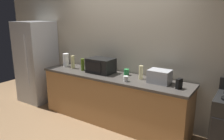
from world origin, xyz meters
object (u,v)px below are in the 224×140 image
object	(u,v)px
refrigerator	(37,62)
cordless_phone	(179,84)
toaster_oven	(160,76)
bottle_vinegar	(73,62)
paper_towel_roll	(66,60)
bottle_hand_soap	(141,72)
microwave	(101,66)
mug_white	(126,79)
bottle_olive_oil	(83,65)
mug_green	(126,72)

from	to	relation	value
refrigerator	cordless_phone	bearing A→B (deg)	-0.84
refrigerator	toaster_oven	distance (m)	2.91
refrigerator	bottle_vinegar	xyz separation A→B (m)	(1.11, 0.01, 0.13)
paper_towel_roll	cordless_phone	world-z (taller)	paper_towel_roll
toaster_oven	bottle_hand_soap	world-z (taller)	bottle_hand_soap
microwave	toaster_oven	xyz separation A→B (m)	(1.14, 0.01, -0.03)
refrigerator	toaster_oven	xyz separation A→B (m)	(2.91, 0.06, 0.10)
mug_white	bottle_olive_oil	bearing A→B (deg)	171.78
toaster_oven	mug_white	bearing A→B (deg)	-155.12
toaster_oven	bottle_hand_soap	bearing A→B (deg)	175.49
refrigerator	toaster_oven	world-z (taller)	refrigerator
refrigerator	toaster_oven	bearing A→B (deg)	1.19
cordless_phone	bottle_olive_oil	world-z (taller)	bottle_olive_oil
cordless_phone	mug_green	distance (m)	1.03
paper_towel_roll	cordless_phone	bearing A→B (deg)	-2.36
microwave	bottle_olive_oil	bearing A→B (deg)	-170.78
bottle_hand_soap	bottle_olive_oil	xyz separation A→B (m)	(-1.19, -0.10, 0.00)
bottle_hand_soap	mug_green	size ratio (longest dim) A/B	2.11
cordless_phone	bottle_vinegar	world-z (taller)	bottle_vinegar
paper_towel_roll	bottle_vinegar	world-z (taller)	paper_towel_roll
refrigerator	bottle_vinegar	world-z (taller)	refrigerator
refrigerator	mug_green	xyz separation A→B (m)	(2.25, 0.17, 0.05)
mug_white	refrigerator	bearing A→B (deg)	176.11
toaster_oven	bottle_hand_soap	distance (m)	0.34
bottle_vinegar	cordless_phone	bearing A→B (deg)	-1.57
microwave	mug_white	world-z (taller)	microwave
toaster_oven	mug_white	xyz separation A→B (m)	(-0.49, -0.23, -0.06)
refrigerator	mug_green	size ratio (longest dim) A/B	16.64
mug_green	mug_white	xyz separation A→B (m)	(0.18, -0.33, -0.01)
paper_towel_roll	mug_white	distance (m)	1.56
bottle_olive_oil	mug_white	size ratio (longest dim) A/B	2.60
toaster_oven	microwave	bearing A→B (deg)	-179.39
microwave	bottle_hand_soap	size ratio (longest dim) A/B	2.11
bottle_hand_soap	mug_green	distance (m)	0.34
toaster_oven	bottle_hand_soap	xyz separation A→B (m)	(-0.34, 0.03, 0.01)
bottle_olive_oil	toaster_oven	bearing A→B (deg)	2.80
paper_towel_roll	cordless_phone	size ratio (longest dim) A/B	1.80
cordless_phone	mug_green	world-z (taller)	cordless_phone
bottle_olive_oil	paper_towel_roll	bearing A→B (deg)	172.70
toaster_oven	bottle_vinegar	world-z (taller)	bottle_vinegar
microwave	paper_towel_roll	size ratio (longest dim) A/B	1.78
microwave	paper_towel_roll	distance (m)	0.89
microwave	mug_green	bearing A→B (deg)	13.81
mug_green	bottle_hand_soap	bearing A→B (deg)	-13.75
toaster_oven	mug_green	world-z (taller)	toaster_oven
microwave	cordless_phone	distance (m)	1.49
toaster_oven	bottle_vinegar	bearing A→B (deg)	-178.44
toaster_oven	mug_green	xyz separation A→B (m)	(-0.66, 0.11, -0.05)
bottle_vinegar	mug_white	bearing A→B (deg)	-7.60
bottle_vinegar	mug_white	distance (m)	1.33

